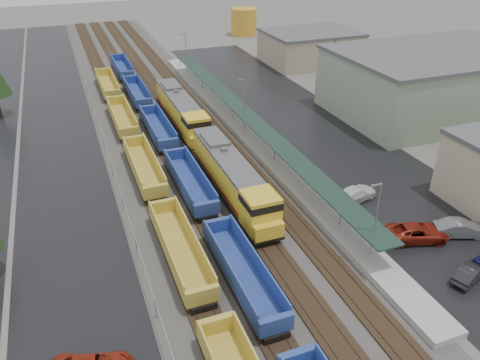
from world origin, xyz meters
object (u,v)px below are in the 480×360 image
(storage_tank, at_px, (244,22))
(parked_car_east_a, at_px, (470,273))
(locomotive_trail, at_px, (182,112))
(well_string_yellow, at_px, (159,202))
(well_string_blue, at_px, (189,182))
(parked_car_east_e, at_px, (460,229))
(parked_car_east_b, at_px, (417,233))
(parked_car_east_c, at_px, (355,194))
(locomotive_lead, at_px, (233,178))

(storage_tank, relative_size, parked_car_east_a, 1.57)
(locomotive_trail, height_order, storage_tank, storage_tank)
(locomotive_trail, relative_size, storage_tank, 3.14)
(well_string_yellow, distance_m, well_string_blue, 5.00)
(well_string_blue, distance_m, parked_car_east_e, 27.86)
(parked_car_east_a, bearing_deg, parked_car_east_b, -15.62)
(storage_tank, bearing_deg, parked_car_east_c, -103.18)
(parked_car_east_e, bearing_deg, parked_car_east_b, 98.81)
(well_string_yellow, height_order, parked_car_east_a, well_string_yellow)
(locomotive_lead, height_order, parked_car_east_c, locomotive_lead)
(well_string_blue, xyz_separation_m, parked_car_east_a, (17.98, -22.52, -0.49))
(storage_tank, xyz_separation_m, parked_car_east_c, (-18.90, -80.71, -2.50))
(locomotive_lead, distance_m, storage_tank, 81.72)
(well_string_yellow, height_order, storage_tank, storage_tank)
(parked_car_east_c, bearing_deg, parked_car_east_b, 174.74)
(parked_car_east_a, height_order, parked_car_east_c, parked_car_east_c)
(parked_car_east_c, bearing_deg, parked_car_east_a, 172.34)
(storage_tank, bearing_deg, parked_car_east_e, -98.32)
(locomotive_trail, bearing_deg, parked_car_east_a, -70.90)
(locomotive_lead, xyz_separation_m, well_string_blue, (-4.00, 3.16, -1.30))
(parked_car_east_b, height_order, parked_car_east_e, parked_car_east_e)
(well_string_yellow, height_order, well_string_blue, well_string_yellow)
(parked_car_east_a, bearing_deg, well_string_yellow, 28.27)
(locomotive_lead, distance_m, locomotive_trail, 21.00)
(well_string_yellow, xyz_separation_m, parked_car_east_b, (21.49, -13.40, -0.38))
(storage_tank, relative_size, parked_car_east_e, 1.33)
(parked_car_east_c, bearing_deg, well_string_blue, 47.43)
(locomotive_lead, height_order, well_string_yellow, locomotive_lead)
(locomotive_trail, relative_size, parked_car_east_c, 3.79)
(parked_car_east_b, bearing_deg, well_string_blue, 63.43)
(locomotive_trail, bearing_deg, well_string_blue, -102.63)
(well_string_blue, relative_size, parked_car_east_c, 20.28)
(locomotive_trail, relative_size, parked_car_east_a, 4.93)
(locomotive_trail, height_order, parked_car_east_c, locomotive_trail)
(parked_car_east_a, distance_m, parked_car_east_e, 6.43)
(parked_car_east_a, xyz_separation_m, parked_car_east_e, (3.82, 5.17, 0.12))
(parked_car_east_a, bearing_deg, locomotive_trail, -1.02)
(locomotive_lead, height_order, locomotive_trail, same)
(parked_car_east_e, bearing_deg, locomotive_trail, 48.14)
(well_string_blue, xyz_separation_m, parked_car_east_c, (16.04, -8.24, -0.39))
(parked_car_east_a, bearing_deg, parked_car_east_c, -12.39)
(locomotive_trail, height_order, parked_car_east_b, locomotive_trail)
(parked_car_east_b, xyz_separation_m, parked_car_east_c, (-1.46, 8.15, -0.02))
(locomotive_trail, distance_m, parked_car_east_c, 28.78)
(locomotive_trail, distance_m, parked_car_east_b, 36.84)
(parked_car_east_e, bearing_deg, parked_car_east_a, 164.83)
(storage_tank, bearing_deg, parked_car_east_b, -101.11)
(well_string_yellow, distance_m, parked_car_east_c, 20.72)
(parked_car_east_c, bearing_deg, parked_car_east_e, -163.07)
(well_string_yellow, height_order, parked_car_east_c, well_string_yellow)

